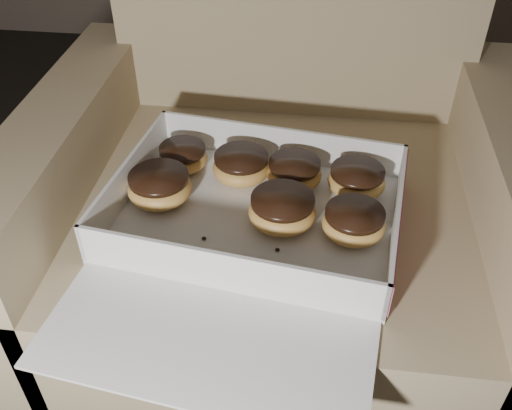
{
  "coord_description": "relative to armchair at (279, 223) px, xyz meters",
  "views": [
    {
      "loc": [
        -0.48,
        0.02,
        0.99
      ],
      "look_at": [
        -0.56,
        0.7,
        0.42
      ],
      "focal_mm": 40.0,
      "sensor_mm": 36.0,
      "label": 1
    }
  ],
  "objects": [
    {
      "name": "donut_b",
      "position": [
        -0.19,
        -0.11,
        0.15
      ],
      "size": [
        0.1,
        0.1,
        0.05
      ],
      "color": "gold",
      "rests_on": "bakery_box"
    },
    {
      "name": "crumb_a",
      "position": [
        -0.1,
        -0.19,
        0.13
      ],
      "size": [
        0.01,
        0.01,
        0.0
      ],
      "primitive_type": "ellipsoid",
      "color": "black",
      "rests_on": "bakery_box"
    },
    {
      "name": "donut_c",
      "position": [
        0.12,
        -0.16,
        0.15
      ],
      "size": [
        0.09,
        0.09,
        0.05
      ],
      "color": "gold",
      "rests_on": "bakery_box"
    },
    {
      "name": "bakery_box",
      "position": [
        -0.03,
        -0.17,
        0.13
      ],
      "size": [
        0.49,
        0.56,
        0.07
      ],
      "rotation": [
        0.0,
        0.0,
        -0.14
      ],
      "color": "silver",
      "rests_on": "armchair"
    },
    {
      "name": "donut_d",
      "position": [
        0.13,
        -0.05,
        0.15
      ],
      "size": [
        0.09,
        0.09,
        0.05
      ],
      "color": "gold",
      "rests_on": "bakery_box"
    },
    {
      "name": "crumb_d",
      "position": [
        0.01,
        -0.2,
        0.13
      ],
      "size": [
        0.01,
        0.01,
        0.0
      ],
      "primitive_type": "ellipsoid",
      "color": "black",
      "rests_on": "bakery_box"
    },
    {
      "name": "donut_e",
      "position": [
        -0.06,
        -0.04,
        0.15
      ],
      "size": [
        0.1,
        0.1,
        0.05
      ],
      "color": "gold",
      "rests_on": "bakery_box"
    },
    {
      "name": "crumb_b",
      "position": [
        0.05,
        -0.24,
        0.13
      ],
      "size": [
        0.01,
        0.01,
        0.0
      ],
      "primitive_type": "ellipsoid",
      "color": "black",
      "rests_on": "bakery_box"
    },
    {
      "name": "donut_f",
      "position": [
        -0.17,
        -0.02,
        0.15
      ],
      "size": [
        0.09,
        0.09,
        0.04
      ],
      "color": "gold",
      "rests_on": "bakery_box"
    },
    {
      "name": "donut_g",
      "position": [
        0.01,
        -0.14,
        0.15
      ],
      "size": [
        0.1,
        0.1,
        0.05
      ],
      "color": "gold",
      "rests_on": "bakery_box"
    },
    {
      "name": "donut_a",
      "position": [
        0.02,
        -0.04,
        0.15
      ],
      "size": [
        0.09,
        0.09,
        0.05
      ],
      "color": "gold",
      "rests_on": "bakery_box"
    },
    {
      "name": "crumb_c",
      "position": [
        -0.09,
        -0.23,
        0.13
      ],
      "size": [
        0.01,
        0.01,
        0.0
      ],
      "primitive_type": "ellipsoid",
      "color": "black",
      "rests_on": "bakery_box"
    },
    {
      "name": "armchair",
      "position": [
        0.0,
        0.0,
        0.0
      ],
      "size": [
        0.85,
        0.71,
        0.88
      ],
      "color": "#887357",
      "rests_on": "floor"
    }
  ]
}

